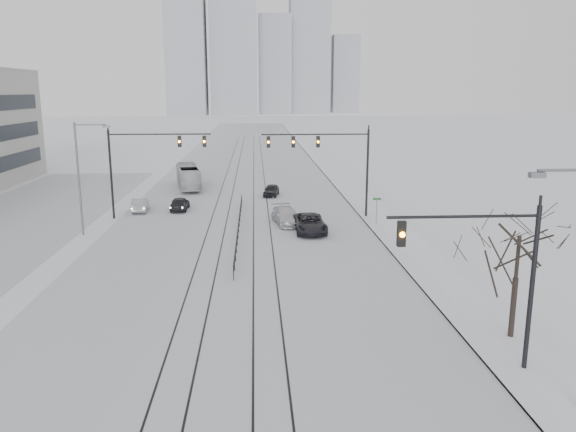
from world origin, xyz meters
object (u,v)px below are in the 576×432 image
at_px(bare_tree, 519,247).
at_px(sedan_nb_front, 310,224).
at_px(sedan_sb_inner, 180,204).
at_px(box_truck, 188,177).
at_px(traffic_mast_near, 494,266).
at_px(sedan_sb_outer, 140,205).
at_px(sedan_nb_far, 271,190).
at_px(sedan_nb_right, 287,216).

bearing_deg(bare_tree, sedan_nb_front, 109.54).
bearing_deg(sedan_sb_inner, box_truck, -86.02).
relative_size(traffic_mast_near, box_truck, 0.71).
distance_m(sedan_sb_inner, box_truck, 12.98).
bearing_deg(sedan_sb_outer, traffic_mast_near, 116.24).
height_order(sedan_nb_front, sedan_nb_far, sedan_nb_front).
height_order(traffic_mast_near, sedan_nb_right, traffic_mast_near).
bearing_deg(sedan_nb_right, sedan_sb_inner, 137.43).
relative_size(sedan_nb_front, sedan_nb_far, 1.45).
xyz_separation_m(traffic_mast_near, box_truck, (-17.36, 46.18, -3.20)).
distance_m(traffic_mast_near, sedan_nb_front, 24.63).
bearing_deg(box_truck, bare_tree, 104.21).
distance_m(sedan_sb_inner, sedan_nb_far, 11.60).
bearing_deg(bare_tree, sedan_nb_far, 105.04).
bearing_deg(sedan_sb_inner, traffic_mast_near, 118.03).
xyz_separation_m(sedan_nb_front, box_truck, (-12.38, 22.36, 0.63)).
xyz_separation_m(sedan_nb_right, sedan_nb_far, (-0.92, 13.61, -0.09)).
bearing_deg(sedan_sb_inner, sedan_nb_right, 148.66).
distance_m(traffic_mast_near, sedan_nb_far, 41.32).
xyz_separation_m(sedan_sb_inner, sedan_nb_front, (11.77, -9.41, 0.07)).
xyz_separation_m(bare_tree, sedan_nb_right, (-9.13, 23.80, -3.77)).
bearing_deg(sedan_sb_outer, sedan_nb_right, 150.24).
xyz_separation_m(sedan_sb_outer, sedan_nb_right, (13.78, -6.18, 0.08)).
relative_size(sedan_nb_right, sedan_nb_far, 1.35).
height_order(bare_tree, sedan_nb_right, bare_tree).
bearing_deg(sedan_sb_outer, sedan_nb_front, 143.81).
relative_size(sedan_sb_outer, sedan_nb_front, 0.73).
bearing_deg(sedan_nb_right, sedan_nb_far, 83.93).
relative_size(bare_tree, sedan_nb_far, 1.67).
bearing_deg(sedan_nb_far, sedan_nb_front, -70.95).
xyz_separation_m(sedan_nb_front, sedan_nb_right, (-1.74, 2.99, -0.02)).
bearing_deg(sedan_sb_inner, sedan_nb_front, 142.63).
distance_m(traffic_mast_near, box_truck, 49.43).
bearing_deg(sedan_sb_outer, box_truck, -109.02).
bearing_deg(sedan_nb_front, traffic_mast_near, -79.85).
xyz_separation_m(traffic_mast_near, sedan_nb_far, (-7.64, 40.41, -3.94)).
bearing_deg(traffic_mast_near, bare_tree, 51.24).
distance_m(sedan_nb_right, box_truck, 22.11).
bearing_deg(sedan_nb_far, bare_tree, -65.03).
distance_m(bare_tree, box_truck, 47.59).
xyz_separation_m(sedan_nb_front, sedan_nb_far, (-2.66, 16.60, -0.11)).
bearing_deg(box_truck, sedan_sb_outer, 66.21).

